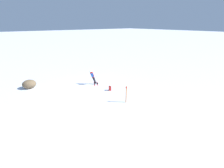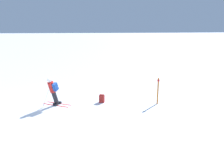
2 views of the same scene
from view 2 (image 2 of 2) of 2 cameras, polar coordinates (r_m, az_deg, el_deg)
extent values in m
plane|color=white|center=(12.84, -14.51, -6.42)|extent=(300.00, 300.00, 0.00)
cube|color=red|center=(13.71, -13.66, -4.96)|extent=(0.91, 1.58, 0.01)
cube|color=red|center=(13.44, -14.54, -5.42)|extent=(0.91, 1.58, 0.01)
cube|color=black|center=(13.69, -13.68, -4.70)|extent=(0.26, 0.31, 0.12)
cube|color=black|center=(13.42, -14.56, -5.16)|extent=(0.26, 0.31, 0.12)
cylinder|color=black|center=(13.28, -14.67, -3.37)|extent=(0.57, 0.47, 0.86)
cylinder|color=red|center=(12.91, -15.48, -0.75)|extent=(0.63, 0.55, 0.72)
sphere|color=tan|center=(12.70, -15.99, 0.89)|extent=(0.37, 0.34, 0.29)
sphere|color=silver|center=(12.68, -16.02, 1.00)|extent=(0.42, 0.40, 0.34)
cube|color=#194293|center=(12.74, -14.58, -0.75)|extent=(0.44, 0.35, 0.51)
cylinder|color=#B7B7BC|center=(13.72, -14.75, -2.31)|extent=(0.98, 0.07, 1.26)
cylinder|color=#B7B7BC|center=(13.11, -16.88, -3.58)|extent=(0.25, 0.48, 1.11)
cube|color=#AD231E|center=(13.48, -2.68, -3.93)|extent=(0.31, 0.36, 0.44)
cube|color=maroon|center=(13.40, -2.69, -2.91)|extent=(0.28, 0.32, 0.06)
cylinder|color=orange|center=(13.31, 11.89, -1.83)|extent=(0.08, 0.08, 1.61)
cylinder|color=red|center=(13.15, 12.04, 0.91)|extent=(0.13, 0.13, 0.10)
camera|label=1|loc=(15.36, 78.84, 12.62)|focal=28.00mm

